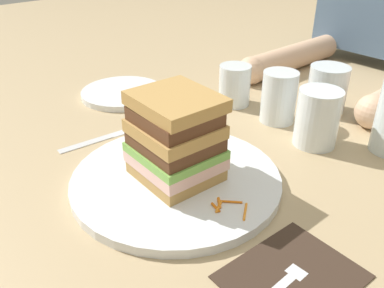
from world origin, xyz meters
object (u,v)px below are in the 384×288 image
at_px(juice_glass, 317,120).
at_px(empty_tumbler_1, 327,89).
at_px(main_plate, 176,179).
at_px(empty_tumbler_0, 279,97).
at_px(knife, 111,135).
at_px(napkin_dark, 292,276).
at_px(side_plate, 123,93).
at_px(sandwich, 175,138).
at_px(empty_tumbler_2, 235,85).
at_px(fork, 279,285).

xyz_separation_m(juice_glass, empty_tumbler_1, (-0.06, 0.13, 0.00)).
bearing_deg(main_plate, empty_tumbler_1, 90.69).
bearing_deg(empty_tumbler_0, juice_glass, -13.26).
xyz_separation_m(main_plate, knife, (-0.18, 0.00, -0.01)).
distance_m(napkin_dark, side_plate, 0.56).
height_order(sandwich, knife, sandwich).
distance_m(main_plate, side_plate, 0.35).
relative_size(sandwich, side_plate, 0.71).
bearing_deg(knife, napkin_dark, -2.89).
bearing_deg(knife, empty_tumbler_0, 60.89).
bearing_deg(juice_glass, empty_tumbler_0, 166.74).
bearing_deg(side_plate, sandwich, -19.89).
height_order(knife, side_plate, side_plate).
height_order(empty_tumbler_0, side_plate, empty_tumbler_0).
height_order(main_plate, sandwich, sandwich).
distance_m(sandwich, empty_tumbler_2, 0.30).
distance_m(sandwich, empty_tumbler_0, 0.27).
xyz_separation_m(juice_glass, empty_tumbler_2, (-0.20, 0.02, -0.00)).
relative_size(knife, juice_glass, 2.10).
relative_size(juice_glass, empty_tumbler_1, 1.07).
bearing_deg(sandwich, main_plate, -73.15).
relative_size(knife, empty_tumbler_0, 2.13).
distance_m(fork, empty_tumbler_0, 0.40).
xyz_separation_m(empty_tumbler_1, empty_tumbler_2, (-0.14, -0.11, -0.00)).
bearing_deg(empty_tumbler_1, napkin_dark, -60.78).
height_order(juice_glass, empty_tumbler_1, juice_glass).
distance_m(empty_tumbler_0, empty_tumbler_2, 0.11).
bearing_deg(fork, empty_tumbler_0, 129.25).
relative_size(knife, side_plate, 1.16).
distance_m(main_plate, napkin_dark, 0.22).
bearing_deg(knife, empty_tumbler_2, 80.72).
distance_m(fork, side_plate, 0.56).
relative_size(napkin_dark, fork, 0.84).
bearing_deg(side_plate, fork, -16.15).
xyz_separation_m(sandwich, napkin_dark, (0.22, -0.02, -0.07)).
relative_size(sandwich, empty_tumbler_1, 1.38).
relative_size(fork, juice_glass, 1.74).
height_order(sandwich, empty_tumbler_2, sandwich).
xyz_separation_m(main_plate, empty_tumbler_1, (-0.00, 0.38, 0.04)).
bearing_deg(fork, side_plate, 163.85).
bearing_deg(empty_tumbler_0, napkin_dark, -48.69).
relative_size(fork, side_plate, 0.96).
bearing_deg(empty_tumbler_2, fork, -40.32).
bearing_deg(juice_glass, knife, -135.22).
xyz_separation_m(fork, knife, (-0.40, 0.04, -0.00)).
relative_size(main_plate, juice_glass, 3.11).
relative_size(sandwich, empty_tumbler_2, 1.53).
bearing_deg(main_plate, juice_glass, 76.28).
relative_size(main_plate, fork, 1.78).
distance_m(empty_tumbler_2, side_plate, 0.24).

